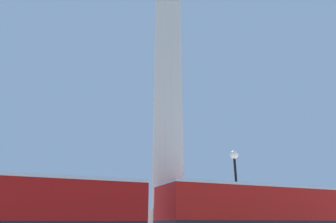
# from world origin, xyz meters

# --- Properties ---
(monument_column) EXTENTS (5.63, 5.63, 25.19)m
(monument_column) POSITION_xyz_m (0.00, 0.00, 8.50)
(monument_column) COLOR beige
(monument_column) RESTS_ON ground_plane
(street_lamp) EXTENTS (0.49, 0.49, 6.57)m
(street_lamp) POSITION_xyz_m (3.56, -1.60, 4.06)
(street_lamp) COLOR black
(street_lamp) RESTS_ON ground_plane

